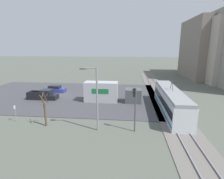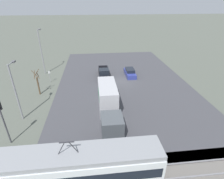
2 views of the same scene
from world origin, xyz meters
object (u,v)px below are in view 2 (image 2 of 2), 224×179
(street_tree, at_px, (38,83))
(street_lamp_near_crossing, at_px, (15,88))
(light_rail_tram, at_px, (71,169))
(sedan_car_0, at_px, (130,73))
(street_lamp_mid_block, at_px, (41,49))
(box_truck, at_px, (108,102))
(pickup_truck, at_px, (104,74))
(traffic_light_pole, at_px, (3,117))
(no_parking_sign, at_px, (50,76))

(street_tree, xyz_separation_m, street_lamp_near_crossing, (0.53, 6.41, 2.39))
(light_rail_tram, relative_size, street_tree, 3.46)
(sedan_car_0, bearing_deg, street_lamp_near_crossing, 36.52)
(sedan_car_0, height_order, street_lamp_mid_block, street_lamp_mid_block)
(sedan_car_0, relative_size, street_tree, 1.08)
(light_rail_tram, relative_size, street_lamp_near_crossing, 1.99)
(box_truck, height_order, sedan_car_0, box_truck)
(light_rail_tram, bearing_deg, box_truck, -111.94)
(pickup_truck, bearing_deg, street_lamp_near_crossing, 46.96)
(street_lamp_near_crossing, bearing_deg, box_truck, 179.16)
(traffic_light_pole, distance_m, street_lamp_mid_block, 20.26)
(light_rail_tram, distance_m, traffic_light_pole, 9.14)
(street_tree, height_order, street_lamp_near_crossing, street_lamp_near_crossing)
(traffic_light_pole, relative_size, street_tree, 1.21)
(sedan_car_0, bearing_deg, traffic_light_pole, 45.47)
(sedan_car_0, bearing_deg, box_truck, 66.29)
(traffic_light_pole, bearing_deg, light_rail_tram, 142.03)
(pickup_truck, distance_m, sedan_car_0, 5.28)
(sedan_car_0, relative_size, street_lamp_mid_block, 0.52)
(light_rail_tram, bearing_deg, sedan_car_0, -112.94)
(pickup_truck, distance_m, street_tree, 12.44)
(light_rail_tram, relative_size, box_truck, 1.47)
(box_truck, bearing_deg, street_lamp_near_crossing, -0.84)
(light_rail_tram, bearing_deg, traffic_light_pole, -37.97)
(light_rail_tram, relative_size, sedan_car_0, 3.20)
(street_lamp_mid_block, bearing_deg, street_lamp_near_crossing, 92.28)
(street_lamp_near_crossing, height_order, street_lamp_mid_block, street_lamp_mid_block)
(no_parking_sign, bearing_deg, traffic_light_pole, 85.61)
(sedan_car_0, xyz_separation_m, street_tree, (16.19, 5.97, 1.26))
(light_rail_tram, xyz_separation_m, street_lamp_mid_block, (7.88, -25.71, 3.33))
(no_parking_sign, bearing_deg, street_lamp_mid_block, -67.66)
(pickup_truck, height_order, sedan_car_0, pickup_truck)
(box_truck, relative_size, street_lamp_near_crossing, 1.35)
(light_rail_tram, xyz_separation_m, street_lamp_near_crossing, (7.25, -9.99, 2.61))
(sedan_car_0, distance_m, street_tree, 17.30)
(street_lamp_mid_block, height_order, no_parking_sign, street_lamp_mid_block)
(pickup_truck, height_order, street_lamp_mid_block, street_lamp_mid_block)
(pickup_truck, bearing_deg, box_truck, 88.92)
(box_truck, distance_m, no_parking_sign, 14.85)
(light_rail_tram, height_order, pickup_truck, light_rail_tram)
(street_tree, height_order, no_parking_sign, street_tree)
(no_parking_sign, bearing_deg, street_lamp_near_crossing, 83.00)
(sedan_car_0, xyz_separation_m, street_lamp_mid_block, (17.35, -3.33, 4.37))
(light_rail_tram, distance_m, pickup_truck, 22.66)
(box_truck, height_order, traffic_light_pole, traffic_light_pole)
(box_truck, bearing_deg, light_rail_tram, 68.06)
(pickup_truck, xyz_separation_m, no_parking_sign, (10.10, 1.33, 0.58))
(traffic_light_pole, bearing_deg, street_lamp_mid_block, -87.77)
(sedan_car_0, bearing_deg, street_lamp_mid_block, -10.87)
(street_tree, bearing_deg, box_truck, 148.37)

